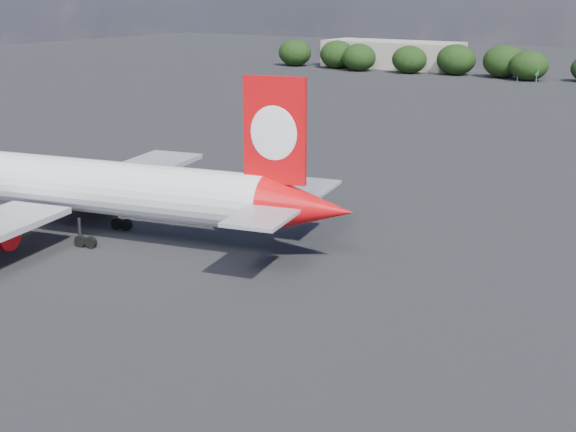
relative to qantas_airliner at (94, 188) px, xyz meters
The scene contains 4 objects.
ground 43.30m from the qantas_airliner, 75.16° to the left, with size 500.00×500.00×0.00m, color black.
qantas_airliner is the anchor object (origin of this frame).
terminal_building 181.77m from the qantas_airliner, 107.28° to the left, with size 42.00×16.00×8.00m.
highway_sign 157.73m from the qantas_airliner, 92.54° to the left, with size 6.00×0.30×4.50m.
Camera 1 is at (46.68, -34.19, 23.86)m, focal length 50.00 mm.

